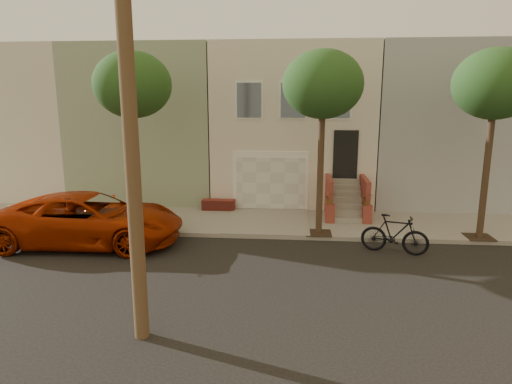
{
  "coord_description": "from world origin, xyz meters",
  "views": [
    {
      "loc": [
        0.11,
        -11.48,
        4.91
      ],
      "look_at": [
        -1.15,
        3.0,
        1.79
      ],
      "focal_mm": 31.44,
      "sensor_mm": 36.0,
      "label": 1
    }
  ],
  "objects": [
    {
      "name": "ground",
      "position": [
        0.0,
        0.0,
        0.0
      ],
      "size": [
        90.0,
        90.0,
        0.0
      ],
      "primitive_type": "plane",
      "color": "black",
      "rests_on": "ground"
    },
    {
      "name": "sidewalk",
      "position": [
        0.0,
        5.35,
        0.07
      ],
      "size": [
        40.0,
        3.7,
        0.15
      ],
      "primitive_type": "cube",
      "color": "gray",
      "rests_on": "ground"
    },
    {
      "name": "house_row",
      "position": [
        0.0,
        11.19,
        3.64
      ],
      "size": [
        33.1,
        11.7,
        7.0
      ],
      "color": "beige",
      "rests_on": "sidewalk"
    },
    {
      "name": "tree_left",
      "position": [
        -5.5,
        3.9,
        5.26
      ],
      "size": [
        2.7,
        2.57,
        6.3
      ],
      "color": "#2D2116",
      "rests_on": "sidewalk"
    },
    {
      "name": "tree_mid",
      "position": [
        1.0,
        3.9,
        5.26
      ],
      "size": [
        2.7,
        2.57,
        6.3
      ],
      "color": "#2D2116",
      "rests_on": "sidewalk"
    },
    {
      "name": "tree_right",
      "position": [
        6.5,
        3.9,
        5.26
      ],
      "size": [
        2.7,
        2.57,
        6.3
      ],
      "color": "#2D2116",
      "rests_on": "sidewalk"
    },
    {
      "name": "pickup_truck",
      "position": [
        -6.76,
        2.48,
        0.87
      ],
      "size": [
        6.33,
        3.09,
        1.73
      ],
      "primitive_type": "imported",
      "rotation": [
        0.0,
        0.0,
        1.61
      ],
      "color": "#962000",
      "rests_on": "ground"
    },
    {
      "name": "motorcycle",
      "position": [
        3.31,
        2.44,
        0.63
      ],
      "size": [
        2.18,
        1.16,
        1.26
      ],
      "primitive_type": "imported",
      "rotation": [
        0.0,
        0.0,
        1.29
      ],
      "color": "black",
      "rests_on": "ground"
    }
  ]
}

